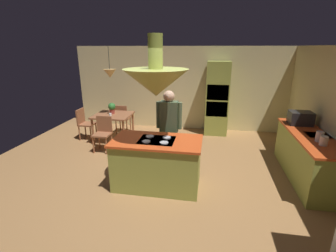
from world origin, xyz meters
The scene contains 17 objects.
ground centered at (0.00, 0.00, 0.00)m, with size 8.16×8.16×0.00m, color #9E7042.
wall_back centered at (0.00, 3.45, 1.27)m, with size 6.80×0.10×2.55m, color beige.
kitchen_island centered at (0.00, -0.20, 0.46)m, with size 1.62×0.89×0.94m.
counter_run_right centered at (2.84, 0.60, 0.47)m, with size 0.73×2.25×0.92m.
oven_tower centered at (1.10, 3.04, 1.07)m, with size 0.66×0.62×2.14m.
dining_table centered at (-1.70, 1.90, 0.65)m, with size 0.98×0.91×0.76m.
person_at_island centered at (0.10, 0.51, 0.98)m, with size 0.53×0.23×1.70m.
range_hood centered at (0.00, -0.20, 1.97)m, with size 1.10×1.10×1.00m.
pendant_light_over_table centered at (-1.70, 1.90, 1.86)m, with size 0.32×0.32×0.82m.
chair_facing_island centered at (-1.70, 1.22, 0.50)m, with size 0.40×0.40×0.87m.
chair_by_back_wall centered at (-1.70, 2.58, 0.50)m, with size 0.40×0.40×0.87m.
chair_at_corner centered at (-2.57, 1.90, 0.50)m, with size 0.40×0.40×0.87m.
potted_plant_on_table centered at (-1.75, 1.98, 0.93)m, with size 0.20×0.20×0.30m.
cup_on_table centered at (-1.68, 1.67, 0.81)m, with size 0.07×0.07×0.09m, color white.
canister_flour centered at (2.84, 0.05, 1.00)m, with size 0.13×0.13×0.16m, color silver.
canister_sugar centered at (2.84, 0.23, 1.01)m, with size 0.13×0.13×0.19m, color silver.
microwave_on_counter centered at (2.84, 1.26, 1.06)m, with size 0.46×0.36×0.28m, color #232326.
Camera 1 is at (0.92, -4.23, 2.51)m, focal length 26.27 mm.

